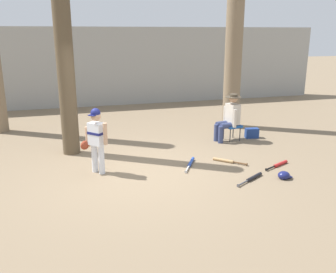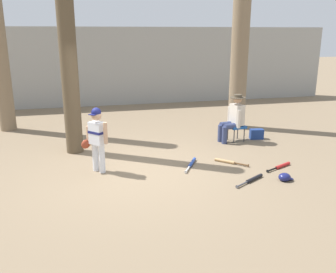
# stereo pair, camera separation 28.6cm
# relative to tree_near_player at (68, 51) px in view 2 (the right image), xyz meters

# --- Properties ---
(ground_plane) EXTENTS (60.00, 60.00, 0.00)m
(ground_plane) POSITION_rel_tree_near_player_xyz_m (1.21, -1.71, -2.29)
(ground_plane) COLOR #7F6B51
(concrete_back_wall) EXTENTS (18.00, 0.36, 2.88)m
(concrete_back_wall) POSITION_rel_tree_near_player_xyz_m (1.21, 5.62, -0.85)
(concrete_back_wall) COLOR #9E9E99
(concrete_back_wall) RESTS_ON ground
(tree_near_player) EXTENTS (0.55, 0.55, 5.14)m
(tree_near_player) POSITION_rel_tree_near_player_xyz_m (0.00, 0.00, 0.00)
(tree_near_player) COLOR brown
(tree_near_player) RESTS_ON ground
(tree_behind_spectator) EXTENTS (0.64, 0.64, 5.32)m
(tree_behind_spectator) POSITION_rel_tree_near_player_xyz_m (4.61, 1.25, 0.06)
(tree_behind_spectator) COLOR #7F6B51
(tree_behind_spectator) RESTS_ON ground
(young_ballplayer) EXTENTS (0.55, 0.47, 1.31)m
(young_ballplayer) POSITION_rel_tree_near_player_xyz_m (0.45, -1.42, -1.55)
(young_ballplayer) COLOR white
(young_ballplayer) RESTS_ON ground
(folding_stool) EXTENTS (0.46, 0.46, 0.41)m
(folding_stool) POSITION_rel_tree_near_player_xyz_m (4.01, -0.08, -1.93)
(folding_stool) COLOR #194C9E
(folding_stool) RESTS_ON ground
(seated_spectator) EXTENTS (0.68, 0.54, 1.20)m
(seated_spectator) POSITION_rel_tree_near_player_xyz_m (3.91, -0.09, -1.65)
(seated_spectator) COLOR navy
(seated_spectator) RESTS_ON ground
(handbag_beside_stool) EXTENTS (0.36, 0.23, 0.26)m
(handbag_beside_stool) POSITION_rel_tree_near_player_xyz_m (4.61, -0.04, -2.16)
(handbag_beside_stool) COLOR navy
(handbag_beside_stool) RESTS_ON ground
(bat_wood_tan) EXTENTS (0.58, 0.59, 0.07)m
(bat_wood_tan) POSITION_rel_tree_near_player_xyz_m (3.16, -1.58, -2.26)
(bat_wood_tan) COLOR tan
(bat_wood_tan) RESTS_ON ground
(bat_blue_youth) EXTENTS (0.47, 0.75, 0.07)m
(bat_blue_youth) POSITION_rel_tree_near_player_xyz_m (2.38, -1.51, -2.26)
(bat_blue_youth) COLOR #2347AD
(bat_blue_youth) RESTS_ON ground
(bat_black_composite) EXTENTS (0.72, 0.46, 0.07)m
(bat_black_composite) POSITION_rel_tree_near_player_xyz_m (3.23, -2.60, -2.26)
(bat_black_composite) COLOR black
(bat_black_composite) RESTS_ON ground
(bat_red_barrel) EXTENTS (0.70, 0.37, 0.07)m
(bat_red_barrel) POSITION_rel_tree_near_player_xyz_m (4.13, -2.10, -2.26)
(bat_red_barrel) COLOR red
(bat_red_barrel) RESTS_ON ground
(batting_helmet_navy) EXTENTS (0.28, 0.21, 0.16)m
(batting_helmet_navy) POSITION_rel_tree_near_player_xyz_m (3.83, -2.73, -2.22)
(batting_helmet_navy) COLOR navy
(batting_helmet_navy) RESTS_ON ground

